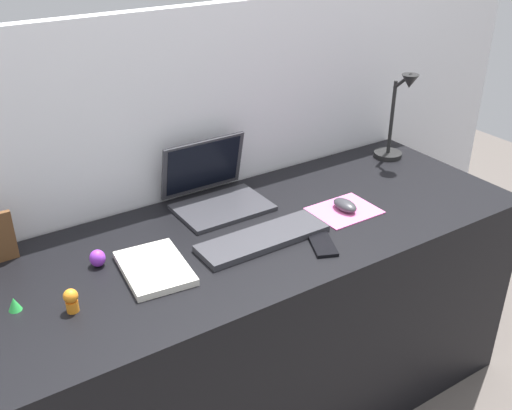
% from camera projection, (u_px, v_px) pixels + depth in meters
% --- Properties ---
extents(ground_plane, '(6.00, 6.00, 0.00)m').
position_uv_depth(ground_plane, '(259.00, 403.00, 2.21)').
color(ground_plane, '#59514C').
extents(back_wall, '(2.97, 0.05, 1.36)m').
position_uv_depth(back_wall, '(202.00, 200.00, 2.17)').
color(back_wall, silver).
rests_on(back_wall, ground_plane).
extents(desk, '(1.77, 0.67, 0.74)m').
position_uv_depth(desk, '(259.00, 323.00, 2.04)').
color(desk, black).
rests_on(desk, ground_plane).
extents(laptop, '(0.30, 0.26, 0.21)m').
position_uv_depth(laptop, '(214.00, 189.00, 2.00)').
color(laptop, '#333338').
rests_on(laptop, desk).
extents(keyboard, '(0.41, 0.13, 0.02)m').
position_uv_depth(keyboard, '(263.00, 238.00, 1.80)').
color(keyboard, '#333338').
rests_on(keyboard, desk).
extents(mousepad, '(0.21, 0.17, 0.00)m').
position_uv_depth(mousepad, '(344.00, 211.00, 1.97)').
color(mousepad, pink).
rests_on(mousepad, desk).
extents(mouse, '(0.06, 0.10, 0.03)m').
position_uv_depth(mouse, '(345.00, 205.00, 1.96)').
color(mouse, '#333338').
rests_on(mouse, mousepad).
extents(cell_phone, '(0.11, 0.14, 0.01)m').
position_uv_depth(cell_phone, '(323.00, 245.00, 1.77)').
color(cell_phone, black).
rests_on(cell_phone, desk).
extents(desk_lamp, '(0.11, 0.15, 0.35)m').
position_uv_depth(desk_lamp, '(397.00, 119.00, 2.27)').
color(desk_lamp, black).
rests_on(desk_lamp, desk).
extents(notebook_pad, '(0.19, 0.26, 0.02)m').
position_uv_depth(notebook_pad, '(155.00, 268.00, 1.65)').
color(notebook_pad, silver).
rests_on(notebook_pad, desk).
extents(toy_figurine_orange, '(0.04, 0.04, 0.06)m').
position_uv_depth(toy_figurine_orange, '(71.00, 300.00, 1.49)').
color(toy_figurine_orange, orange).
rests_on(toy_figurine_orange, desk).
extents(toy_figurine_green, '(0.03, 0.03, 0.04)m').
position_uv_depth(toy_figurine_green, '(14.00, 303.00, 1.50)').
color(toy_figurine_green, green).
rests_on(toy_figurine_green, desk).
extents(toy_figurine_purple, '(0.04, 0.04, 0.05)m').
position_uv_depth(toy_figurine_purple, '(98.00, 258.00, 1.67)').
color(toy_figurine_purple, purple).
rests_on(toy_figurine_purple, desk).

